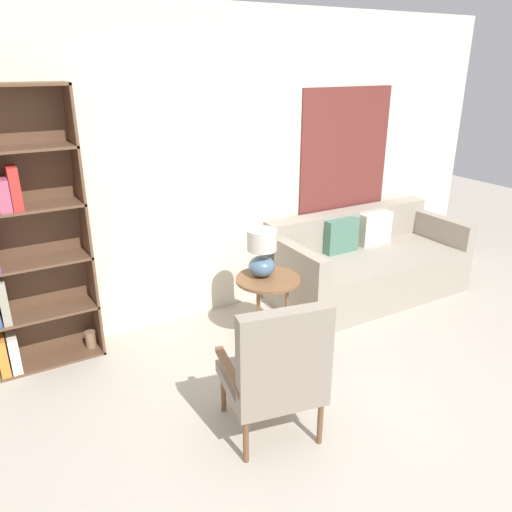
# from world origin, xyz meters

# --- Properties ---
(ground_plane) EXTENTS (14.00, 14.00, 0.00)m
(ground_plane) POSITION_xyz_m (0.00, 0.00, 0.00)
(ground_plane) COLOR #B2A899
(wall_back) EXTENTS (6.40, 0.08, 2.70)m
(wall_back) POSITION_xyz_m (0.04, 2.03, 1.35)
(wall_back) COLOR silver
(wall_back) RESTS_ON ground_plane
(armchair) EXTENTS (0.67, 0.68, 0.97)m
(armchair) POSITION_xyz_m (-0.42, 0.18, 0.52)
(armchair) COLOR brown
(armchair) RESTS_ON ground_plane
(couch) EXTENTS (1.97, 0.91, 0.82)m
(couch) POSITION_xyz_m (1.51, 1.55, 0.31)
(couch) COLOR #9E9384
(couch) RESTS_ON ground_plane
(side_table) EXTENTS (0.54, 0.54, 0.57)m
(side_table) POSITION_xyz_m (0.17, 1.27, 0.51)
(side_table) COLOR brown
(side_table) RESTS_ON ground_plane
(table_lamp) EXTENTS (0.25, 0.25, 0.41)m
(table_lamp) POSITION_xyz_m (0.15, 1.33, 0.78)
(table_lamp) COLOR slate
(table_lamp) RESTS_ON side_table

